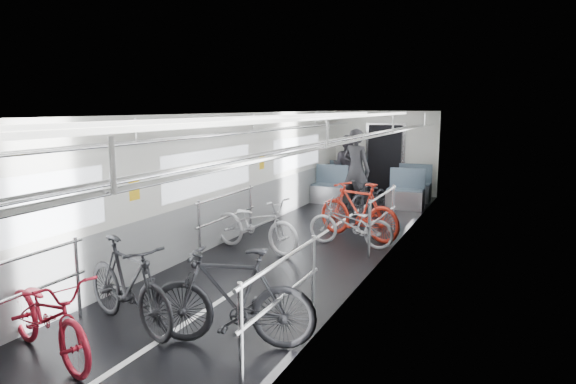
# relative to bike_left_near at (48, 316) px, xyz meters

# --- Properties ---
(car_shell) EXTENTS (3.02, 14.01, 2.41)m
(car_shell) POSITION_rel_bike_left_near_xyz_m (0.76, 5.97, 0.67)
(car_shell) COLOR black
(car_shell) RESTS_ON ground
(bike_left_near) EXTENTS (1.83, 1.11, 0.91)m
(bike_left_near) POSITION_rel_bike_left_near_xyz_m (0.00, 0.00, 0.00)
(bike_left_near) COLOR maroon
(bike_left_near) RESTS_ON floor
(bike_left_mid) EXTENTS (1.81, 1.05, 1.05)m
(bike_left_mid) POSITION_rel_bike_left_near_xyz_m (0.25, 0.89, 0.07)
(bike_left_mid) COLOR black
(bike_left_mid) RESTS_ON floor
(bike_left_far) EXTENTS (1.92, 1.00, 0.96)m
(bike_left_far) POSITION_rel_bike_left_near_xyz_m (0.09, 4.35, 0.03)
(bike_left_far) COLOR silver
(bike_left_far) RESTS_ON floor
(bike_right_near) EXTENTS (1.87, 0.95, 1.08)m
(bike_right_near) POSITION_rel_bike_left_near_xyz_m (1.54, 1.00, 0.09)
(bike_right_near) COLOR black
(bike_right_near) RESTS_ON floor
(bike_right_mid) EXTENTS (1.61, 0.59, 0.84)m
(bike_right_mid) POSITION_rel_bike_left_near_xyz_m (1.53, 5.29, -0.04)
(bike_right_mid) COLOR #ABACB0
(bike_right_mid) RESTS_ON floor
(bike_right_far) EXTENTS (1.91, 1.12, 1.11)m
(bike_right_far) POSITION_rel_bike_left_near_xyz_m (1.50, 5.89, 0.10)
(bike_right_far) COLOR red
(bike_right_far) RESTS_ON floor
(bike_aisle) EXTENTS (0.95, 1.64, 0.81)m
(bike_aisle) POSITION_rel_bike_left_near_xyz_m (1.08, 8.34, -0.05)
(bike_aisle) COLOR black
(bike_aisle) RESTS_ON floor
(person_standing) EXTENTS (0.84, 0.68, 2.00)m
(person_standing) POSITION_rel_bike_left_near_xyz_m (0.70, 8.44, 0.55)
(person_standing) COLOR black
(person_standing) RESTS_ON floor
(person_seated) EXTENTS (0.91, 0.74, 1.74)m
(person_seated) POSITION_rel_bike_left_near_xyz_m (-0.11, 10.29, 0.41)
(person_seated) COLOR #302C34
(person_seated) RESTS_ON floor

